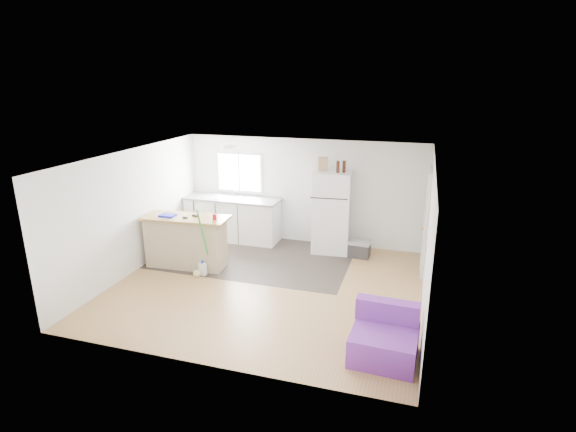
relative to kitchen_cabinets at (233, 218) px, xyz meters
The scene contains 19 objects.
room 2.78m from the kitchen_cabinets, 53.01° to the right, with size 5.51×5.01×2.41m.
vinyl_zone 1.37m from the kitchen_cabinets, 45.18° to the right, with size 4.05×2.50×0.00m, color #332B26.
window 1.09m from the kitchen_cabinets, 78.43° to the left, with size 1.18×0.06×0.98m.
interior_door 4.41m from the kitchen_cabinets, ahead, with size 0.11×0.92×2.10m.
ceiling_fixture 2.12m from the kitchen_cabinets, 66.19° to the right, with size 0.30×0.30×0.07m, color white.
kitchen_cabinets is the anchor object (origin of this frame).
peninsula 1.76m from the kitchen_cabinets, 98.30° to the right, with size 1.75×0.77×1.05m.
refrigerator 2.40m from the kitchen_cabinets, ahead, with size 0.85×0.81×1.79m.
cooler 3.06m from the kitchen_cabinets, ahead, with size 0.49×0.35×0.35m.
purple_seat 5.40m from the kitchen_cabinets, 43.99° to the right, with size 0.92×0.87×0.72m.
cleaner_jug 2.12m from the kitchen_cabinets, 82.88° to the right, with size 0.15×0.12×0.30m.
mop 2.17m from the kitchen_cabinets, 84.14° to the right, with size 0.25×0.39×1.39m.
red_cup 1.89m from the kitchen_cabinets, 76.74° to the right, with size 0.08×0.08×0.12m, color red.
blue_tray 1.98m from the kitchen_cabinets, 107.94° to the right, with size 0.30×0.22×0.04m, color #1617D0.
tool_a 1.75m from the kitchen_cabinets, 91.71° to the right, with size 0.14×0.05×0.03m, color black.
tool_b 1.92m from the kitchen_cabinets, 95.62° to the right, with size 0.10×0.04×0.03m, color black.
cardboard_box 2.59m from the kitchen_cabinets, ahead, with size 0.20×0.10×0.30m, color tan.
bottle_left 2.86m from the kitchen_cabinets, ahead, with size 0.07×0.07×0.25m, color #341409.
bottle_right 2.96m from the kitchen_cabinets, ahead, with size 0.07×0.07×0.25m, color #341409.
Camera 1 is at (2.55, -7.11, 3.70)m, focal length 28.00 mm.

